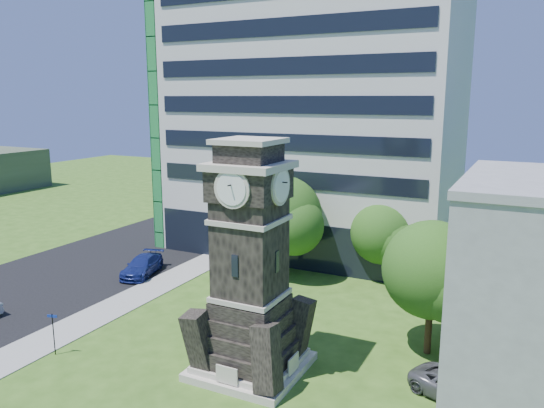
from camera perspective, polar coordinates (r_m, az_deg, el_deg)
The scene contains 13 objects.
ground at distance 29.43m, azimuth -9.62°, elevation -17.58°, with size 160.00×160.00×0.00m, color #315518.
sidewalk at distance 38.49m, azimuth -16.84°, elevation -10.68°, with size 3.00×70.00×0.06m, color gray.
street at distance 44.49m, azimuth -24.94°, elevation -8.28°, with size 14.00×80.00×0.02m, color black.
clock_tower at distance 27.32m, azimuth -2.35°, elevation -7.62°, with size 5.40×5.40×12.22m.
office_tall at distance 50.07m, azimuth 4.66°, elevation 11.42°, with size 26.20×15.11×28.60m.
car_street_north at distance 44.60m, azimuth -13.79°, elevation -6.47°, with size 2.09×5.14×1.49m, color navy.
car_east_lot at distance 27.96m, azimuth 19.44°, elevation -18.25°, with size 2.16×4.69×1.30m, color #55565B.
park_bench at distance 28.89m, azimuth -2.96°, elevation -17.01°, with size 1.60×0.43×0.83m.
street_sign at distance 32.63m, azimuth -22.47°, elevation -12.33°, with size 0.59×0.06×2.44m.
tree_nw at distance 45.91m, azimuth -0.35°, elevation -2.01°, with size 5.01×4.56×5.96m.
tree_nc at distance 42.11m, azimuth 1.26°, elevation -1.48°, with size 6.92×6.29×8.14m.
tree_ne at distance 42.37m, azimuth 11.83°, elevation -3.27°, with size 5.43×4.93×6.24m.
tree_east at distance 30.56m, azimuth 16.96°, elevation -7.13°, with size 5.99×5.44×7.65m.
Camera 1 is at (15.52, -20.60, 14.18)m, focal length 35.00 mm.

